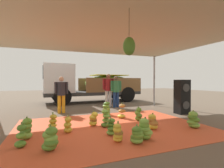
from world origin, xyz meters
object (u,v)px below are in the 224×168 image
object	(u,v)px
banana_bunch_8	(145,130)
banana_bunch_15	(193,120)
banana_bunch_7	(53,124)
banana_bunch_9	(50,139)
banana_bunch_1	(93,119)
banana_bunch_11	(122,112)
worker_0	(108,88)
worker_1	(116,89)
banana_bunch_10	(137,135)
banana_bunch_0	(153,122)
banana_bunch_14	(106,109)
banana_bunch_12	(138,115)
banana_bunch_2	(106,119)
speaker_stack	(182,97)
banana_bunch_4	(111,127)
worker_2	(61,92)
banana_bunch_3	(118,133)
banana_bunch_13	(68,125)
banana_bunch_6	(26,129)
cargo_truck_main	(89,84)
banana_bunch_5	(21,137)

from	to	relation	value
banana_bunch_8	banana_bunch_15	world-z (taller)	banana_bunch_8
banana_bunch_7	banana_bunch_9	size ratio (longest dim) A/B	1.06
banana_bunch_1	banana_bunch_15	bearing A→B (deg)	-25.04
banana_bunch_8	banana_bunch_11	bearing A→B (deg)	79.13
banana_bunch_9	worker_0	world-z (taller)	worker_0
worker_1	banana_bunch_10	bearing A→B (deg)	-107.12
banana_bunch_0	banana_bunch_14	xyz separation A→B (m)	(-0.57, 2.41, 0.04)
banana_bunch_1	banana_bunch_12	distance (m)	1.61
banana_bunch_2	banana_bunch_11	distance (m)	1.35
banana_bunch_10	speaker_stack	world-z (taller)	speaker_stack
banana_bunch_4	banana_bunch_14	xyz separation A→B (m)	(0.71, 2.44, 0.05)
banana_bunch_7	worker_2	size ratio (longest dim) A/B	0.34
banana_bunch_15	worker_0	bearing A→B (deg)	101.55
banana_bunch_2	banana_bunch_8	world-z (taller)	banana_bunch_2
banana_bunch_2	banana_bunch_10	bearing A→B (deg)	-81.97
banana_bunch_12	banana_bunch_0	bearing A→B (deg)	-96.81
banana_bunch_3	worker_0	bearing A→B (deg)	72.70
banana_bunch_1	banana_bunch_12	world-z (taller)	banana_bunch_12
banana_bunch_10	worker_1	distance (m)	5.21
banana_bunch_3	worker_1	bearing A→B (deg)	68.21
banana_bunch_13	banana_bunch_15	distance (m)	3.61
banana_bunch_1	worker_2	size ratio (longest dim) A/B	0.30
banana_bunch_7	banana_bunch_10	bearing A→B (deg)	-42.04
banana_bunch_8	banana_bunch_13	xyz separation A→B (m)	(-1.64, 1.16, -0.03)
banana_bunch_6	banana_bunch_7	world-z (taller)	banana_bunch_7
banana_bunch_10	banana_bunch_14	distance (m)	3.23
banana_bunch_13	banana_bunch_11	bearing A→B (deg)	28.71
banana_bunch_15	cargo_truck_main	world-z (taller)	cargo_truck_main
banana_bunch_12	worker_1	xyz separation A→B (m)	(0.44, 3.12, 0.73)
banana_bunch_13	speaker_stack	size ratio (longest dim) A/B	0.33
banana_bunch_3	speaker_stack	distance (m)	4.39
banana_bunch_7	banana_bunch_14	size ratio (longest dim) A/B	0.93
banana_bunch_15	speaker_stack	world-z (taller)	speaker_stack
banana_bunch_3	banana_bunch_9	xyz separation A→B (m)	(-1.43, 0.05, 0.03)
banana_bunch_5	worker_0	bearing A→B (deg)	52.09
banana_bunch_7	banana_bunch_5	bearing A→B (deg)	-126.77
banana_bunch_11	banana_bunch_13	world-z (taller)	banana_bunch_11
banana_bunch_13	banana_bunch_15	xyz separation A→B (m)	(3.51, -0.82, 0.03)
banana_bunch_3	banana_bunch_11	bearing A→B (deg)	63.66
banana_bunch_12	worker_2	bearing A→B (deg)	134.02
banana_bunch_4	worker_0	distance (m)	4.81
banana_bunch_4	banana_bunch_14	bearing A→B (deg)	73.79
banana_bunch_4	worker_2	size ratio (longest dim) A/B	0.30
banana_bunch_7	cargo_truck_main	size ratio (longest dim) A/B	0.08
banana_bunch_3	banana_bunch_10	distance (m)	0.43
banana_bunch_0	banana_bunch_3	world-z (taller)	banana_bunch_3
banana_bunch_5	worker_1	size ratio (longest dim) A/B	0.32
banana_bunch_1	banana_bunch_9	bearing A→B (deg)	-130.44
banana_bunch_2	banana_bunch_3	bearing A→B (deg)	-96.54
banana_bunch_1	banana_bunch_10	bearing A→B (deg)	-73.28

